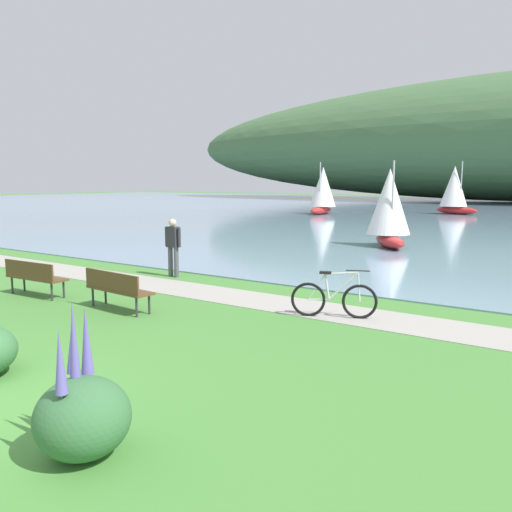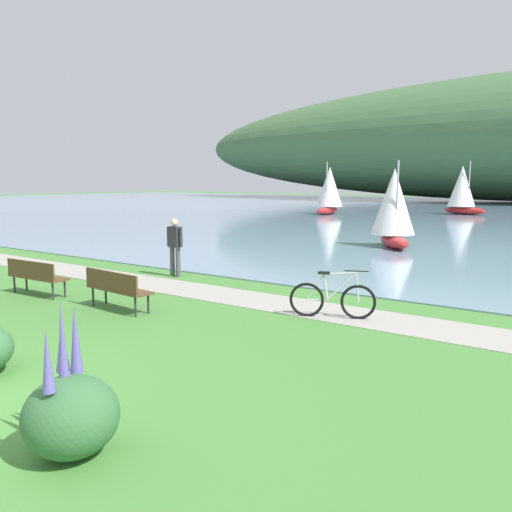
# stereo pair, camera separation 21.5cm
# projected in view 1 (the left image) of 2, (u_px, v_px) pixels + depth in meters

# --- Properties ---
(shoreline_path) EXTENTS (60.00, 1.50, 0.01)m
(shoreline_path) POSITION_uv_depth(u_px,v_px,m) (261.00, 301.00, 12.21)
(shoreline_path) COLOR #A39E93
(shoreline_path) RESTS_ON ground
(park_bench_near_camera) EXTENTS (1.83, 0.61, 0.88)m
(park_bench_near_camera) POSITION_uv_depth(u_px,v_px,m) (117.00, 287.00, 11.23)
(park_bench_near_camera) COLOR brown
(park_bench_near_camera) RESTS_ON ground
(park_bench_further_along) EXTENTS (1.82, 0.57, 0.88)m
(park_bench_further_along) POSITION_uv_depth(u_px,v_px,m) (34.00, 275.00, 12.65)
(park_bench_further_along) COLOR brown
(park_bench_further_along) RESTS_ON ground
(bicycle_leaning_near_bench) EXTENTS (1.65, 0.75, 1.01)m
(bicycle_leaning_near_bench) POSITION_uv_depth(u_px,v_px,m) (334.00, 299.00, 10.68)
(bicycle_leaning_near_bench) COLOR black
(bicycle_leaning_near_bench) RESTS_ON ground
(person_at_shoreline) EXTENTS (0.61, 0.23, 1.71)m
(person_at_shoreline) POSITION_uv_depth(u_px,v_px,m) (173.00, 244.00, 15.18)
(person_at_shoreline) COLOR #4C4C51
(person_at_shoreline) RESTS_ON ground
(echium_bush_beside_closest) EXTENTS (0.98, 0.98, 1.63)m
(echium_bush_beside_closest) POSITION_uv_depth(u_px,v_px,m) (82.00, 414.00, 5.27)
(echium_bush_beside_closest) COLOR #386B3D
(echium_bush_beside_closest) RESTS_ON ground
(sailboat_nearest_to_shore) EXTENTS (2.65, 3.00, 3.59)m
(sailboat_nearest_to_shore) POSITION_uv_depth(u_px,v_px,m) (389.00, 207.00, 21.81)
(sailboat_nearest_to_shore) COLOR #B22323
(sailboat_nearest_to_shore) RESTS_ON bay_water
(sailboat_mid_bay) EXTENTS (2.34, 3.73, 4.30)m
(sailboat_mid_bay) POSITION_uv_depth(u_px,v_px,m) (323.00, 190.00, 43.45)
(sailboat_mid_bay) COLOR #B22323
(sailboat_mid_bay) RESTS_ON bay_water
(sailboat_toward_hillside) EXTENTS (3.86, 2.80, 4.37)m
(sailboat_toward_hillside) POSITION_uv_depth(u_px,v_px,m) (455.00, 189.00, 43.37)
(sailboat_toward_hillside) COLOR #B22323
(sailboat_toward_hillside) RESTS_ON bay_water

